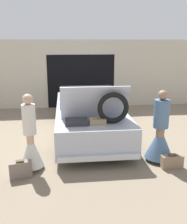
% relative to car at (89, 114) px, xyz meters
% --- Properties ---
extents(ground_plane, '(40.00, 40.00, 0.00)m').
position_rel_car_xyz_m(ground_plane, '(-0.00, -0.00, -0.61)').
color(ground_plane, '#7F705B').
extents(garage_wall_back, '(12.00, 0.14, 2.80)m').
position_rel_car_xyz_m(garage_wall_back, '(-0.00, 3.47, 0.78)').
color(garage_wall_back, beige).
rests_on(garage_wall_back, ground_plane).
extents(car, '(1.94, 4.72, 1.74)m').
position_rel_car_xyz_m(car, '(0.00, 0.00, 0.00)').
color(car, '#B2B7C6').
rests_on(car, ground_plane).
extents(person_left, '(0.54, 0.54, 1.69)m').
position_rel_car_xyz_m(person_left, '(-1.47, -2.16, -0.00)').
color(person_left, tan).
rests_on(person_left, ground_plane).
extents(person_right, '(0.66, 0.66, 1.69)m').
position_rel_car_xyz_m(person_right, '(1.46, -2.04, -0.01)').
color(person_right, '#997051').
rests_on(person_right, ground_plane).
extents(suitcase_beside_left_person, '(0.48, 0.26, 0.39)m').
position_rel_car_xyz_m(suitcase_beside_left_person, '(-1.65, -2.53, -0.43)').
color(suitcase_beside_left_person, '#75665B').
rests_on(suitcase_beside_left_person, ground_plane).
extents(suitcase_beside_right_person, '(0.48, 0.17, 0.33)m').
position_rel_car_xyz_m(suitcase_beside_right_person, '(1.62, -2.45, -0.46)').
color(suitcase_beside_right_person, '#8C7259').
rests_on(suitcase_beside_right_person, ground_plane).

